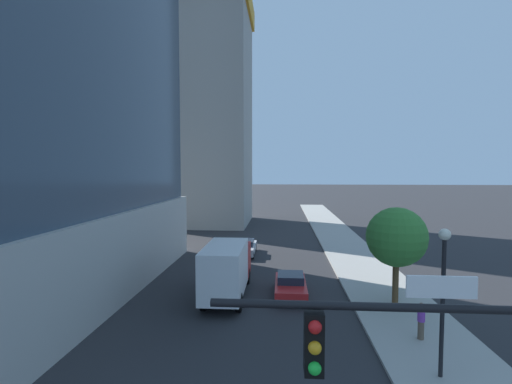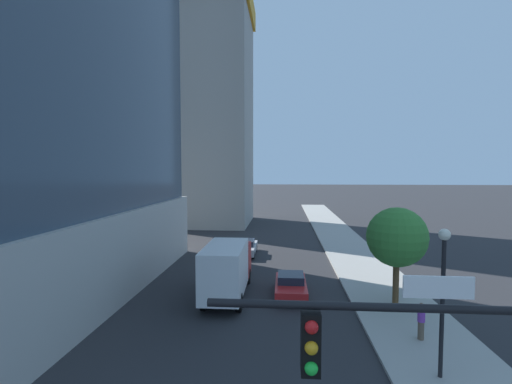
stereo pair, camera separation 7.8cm
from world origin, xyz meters
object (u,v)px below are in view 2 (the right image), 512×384
object	(u,v)px
street_lamp	(443,280)
street_tree	(397,237)
car_silver	(246,247)
construction_building	(208,101)
pedestrian_purple_shirt	(421,321)
car_red	(291,285)
box_truck	(227,267)

from	to	relation	value
street_lamp	street_tree	world-z (taller)	street_tree
street_tree	car_silver	xyz separation A→B (m)	(-10.16, 12.22, -3.37)
street_lamp	construction_building	bearing A→B (deg)	113.30
street_lamp	street_tree	size ratio (longest dim) A/B	1.00
street_tree	pedestrian_purple_shirt	bearing A→B (deg)	-92.97
car_silver	pedestrian_purple_shirt	bearing A→B (deg)	-59.57
car_silver	car_red	size ratio (longest dim) A/B	1.07
street_tree	pedestrian_purple_shirt	xyz separation A→B (m)	(-0.24, -4.68, -3.05)
car_red	box_truck	distance (m)	4.21
street_tree	car_red	size ratio (longest dim) A/B	1.29
construction_building	street_tree	distance (m)	39.77
construction_building	street_lamp	world-z (taller)	construction_building
street_tree	box_truck	bearing A→B (deg)	176.68
street_lamp	car_silver	world-z (taller)	street_lamp
construction_building	car_silver	distance (m)	27.98
street_lamp	pedestrian_purple_shirt	xyz separation A→B (m)	(0.41, 3.11, -2.86)
street_lamp	car_red	size ratio (longest dim) A/B	1.29
car_red	car_silver	bearing A→B (deg)	109.79
street_tree	car_red	bearing A→B (deg)	169.77
street_lamp	box_truck	world-z (taller)	street_lamp
car_silver	box_truck	world-z (taller)	box_truck
street_lamp	pedestrian_purple_shirt	bearing A→B (deg)	82.41
car_red	street_lamp	bearing A→B (deg)	-58.23
construction_building	box_truck	xyz separation A→B (m)	(7.83, -31.88, -16.43)
street_tree	car_red	world-z (taller)	street_tree
street_lamp	street_tree	xyz separation A→B (m)	(0.66, 7.79, 0.19)
street_tree	pedestrian_purple_shirt	size ratio (longest dim) A/B	3.30
street_lamp	pedestrian_purple_shirt	world-z (taller)	street_lamp
street_lamp	box_truck	distance (m)	12.82
construction_building	street_tree	size ratio (longest dim) A/B	7.32
box_truck	pedestrian_purple_shirt	world-z (taller)	box_truck
car_silver	box_truck	size ratio (longest dim) A/B	0.63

